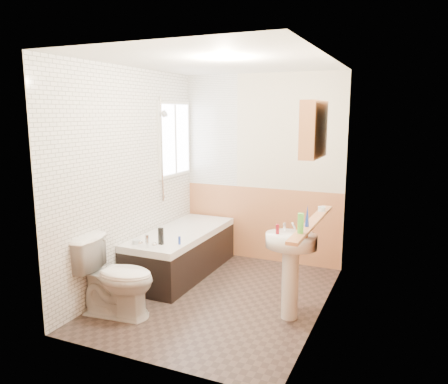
{
  "coord_description": "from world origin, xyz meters",
  "views": [
    {
      "loc": [
        1.87,
        -4.1,
        2.0
      ],
      "look_at": [
        0.0,
        0.15,
        1.15
      ],
      "focal_mm": 35.0,
      "sensor_mm": 36.0,
      "label": 1
    }
  ],
  "objects_px": {
    "toilet": "(116,277)",
    "medicine_cabinet": "(314,129)",
    "bathtub": "(182,251)",
    "pine_shelf": "(312,223)",
    "sink": "(291,259)"
  },
  "relations": [
    {
      "from": "toilet",
      "to": "medicine_cabinet",
      "type": "relative_size",
      "value": 1.41
    },
    {
      "from": "bathtub",
      "to": "pine_shelf",
      "type": "distance_m",
      "value": 2.02
    },
    {
      "from": "pine_shelf",
      "to": "toilet",
      "type": "bearing_deg",
      "value": -161.5
    },
    {
      "from": "sink",
      "to": "medicine_cabinet",
      "type": "xyz_separation_m",
      "value": [
        0.17,
        0.02,
        1.24
      ]
    },
    {
      "from": "pine_shelf",
      "to": "medicine_cabinet",
      "type": "xyz_separation_m",
      "value": [
        -0.03,
        0.04,
        0.85
      ]
    },
    {
      "from": "bathtub",
      "to": "pine_shelf",
      "type": "relative_size",
      "value": 1.16
    },
    {
      "from": "toilet",
      "to": "sink",
      "type": "xyz_separation_m",
      "value": [
        1.6,
        0.63,
        0.22
      ]
    },
    {
      "from": "sink",
      "to": "toilet",
      "type": "bearing_deg",
      "value": -157.83
    },
    {
      "from": "sink",
      "to": "pine_shelf",
      "type": "bearing_deg",
      "value": -6.45
    },
    {
      "from": "pine_shelf",
      "to": "bathtub",
      "type": "bearing_deg",
      "value": 159.18
    },
    {
      "from": "toilet",
      "to": "medicine_cabinet",
      "type": "height_order",
      "value": "medicine_cabinet"
    },
    {
      "from": "toilet",
      "to": "bathtub",
      "type": "bearing_deg",
      "value": -7.54
    },
    {
      "from": "bathtub",
      "to": "medicine_cabinet",
      "type": "distance_m",
      "value": 2.42
    },
    {
      "from": "bathtub",
      "to": "pine_shelf",
      "type": "bearing_deg",
      "value": -20.82
    },
    {
      "from": "sink",
      "to": "bathtub",
      "type": "bearing_deg",
      "value": 158.33
    }
  ]
}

